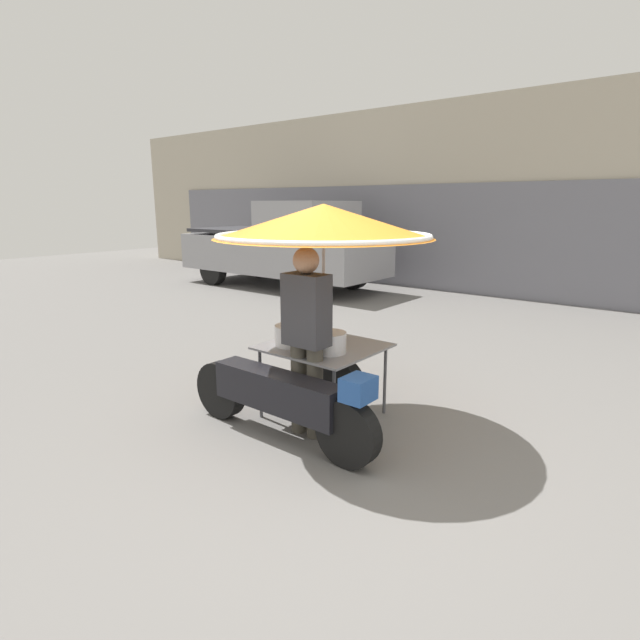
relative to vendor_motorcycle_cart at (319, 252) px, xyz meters
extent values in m
plane|color=slate|center=(0.52, -0.47, -1.55)|extent=(36.00, 36.00, 0.00)
cube|color=#B2A893|center=(0.52, 8.29, 0.53)|extent=(28.00, 2.00, 4.17)
cube|color=slate|center=(0.52, 7.26, -0.35)|extent=(23.80, 0.06, 2.40)
cylinder|color=black|center=(0.73, -0.55, -1.29)|extent=(0.54, 0.14, 0.54)
cylinder|color=black|center=(-0.73, -0.55, -1.29)|extent=(0.54, 0.14, 0.54)
cube|color=black|center=(0.00, -0.55, -1.13)|extent=(1.29, 0.24, 0.32)
cube|color=#234C93|center=(0.81, -0.55, -0.91)|extent=(0.20, 0.24, 0.18)
cylinder|color=black|center=(0.00, 0.36, -1.31)|extent=(0.48, 0.14, 0.48)
cylinder|color=#515156|center=(0.42, -0.33, -1.22)|extent=(0.03, 0.03, 0.67)
cylinder|color=#515156|center=(0.42, 0.47, -1.22)|extent=(0.03, 0.03, 0.67)
cylinder|color=#515156|center=(-0.43, -0.33, -1.22)|extent=(0.03, 0.03, 0.67)
cylinder|color=#515156|center=(-0.43, 0.47, -1.22)|extent=(0.03, 0.03, 0.67)
cube|color=gray|center=(0.00, 0.07, -0.88)|extent=(1.01, 0.95, 0.02)
cylinder|color=#B2B2B7|center=(0.00, 0.07, -0.38)|extent=(0.03, 0.03, 0.98)
cone|color=orange|center=(0.00, 0.07, 0.26)|extent=(1.94, 1.94, 0.30)
torus|color=white|center=(0.00, 0.07, 0.13)|extent=(1.89, 1.89, 0.05)
cylinder|color=silver|center=(-0.23, -0.09, -0.77)|extent=(0.34, 0.34, 0.19)
cylinder|color=silver|center=(0.17, -0.07, -0.77)|extent=(0.30, 0.30, 0.18)
cylinder|color=#939399|center=(-0.05, 0.26, -0.83)|extent=(0.24, 0.24, 0.07)
cylinder|color=#4C473D|center=(0.04, -0.32, -1.15)|extent=(0.14, 0.14, 0.81)
cylinder|color=#4C473D|center=(0.22, -0.32, -1.15)|extent=(0.14, 0.14, 0.81)
cube|color=#38383D|center=(0.13, -0.32, -0.45)|extent=(0.38, 0.22, 0.60)
sphere|color=#A87A5B|center=(0.13, -0.32, -0.04)|extent=(0.22, 0.22, 0.22)
cylinder|color=black|center=(-3.92, 4.53, -1.19)|extent=(0.74, 0.24, 0.74)
cylinder|color=black|center=(-3.92, 6.18, -1.19)|extent=(0.74, 0.24, 0.74)
cylinder|color=black|center=(-7.01, 4.53, -1.19)|extent=(0.74, 0.24, 0.74)
cylinder|color=black|center=(-7.01, 6.18, -1.19)|extent=(0.74, 0.24, 0.74)
cube|color=#939399|center=(-5.47, 5.36, -0.76)|extent=(5.14, 1.94, 0.85)
cube|color=#939399|center=(-4.64, 5.36, 0.07)|extent=(1.75, 1.78, 0.81)
cube|color=#2D2D33|center=(-6.49, 5.36, -0.24)|extent=(2.67, 1.86, 0.08)
camera|label=1|loc=(2.74, -3.41, 0.41)|focal=28.00mm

